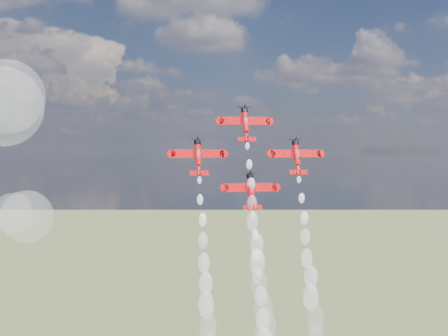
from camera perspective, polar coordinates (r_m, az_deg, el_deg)
name	(u,v)px	position (r m, az deg, el deg)	size (l,w,h in m)	color
plane_lead	(245,124)	(154.51, 1.97, 4.08)	(12.81, 5.60, 8.81)	red
plane_left	(198,157)	(149.06, -2.38, 1.05)	(12.81, 5.60, 8.81)	red
plane_right	(297,156)	(154.92, 6.67, 1.06)	(12.81, 5.60, 8.81)	red
plane_slot	(251,191)	(148.96, 2.50, -2.08)	(12.81, 5.60, 8.81)	red
smoke_trail_lead	(261,303)	(144.03, 3.39, -12.25)	(6.17, 19.24, 48.26)	white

